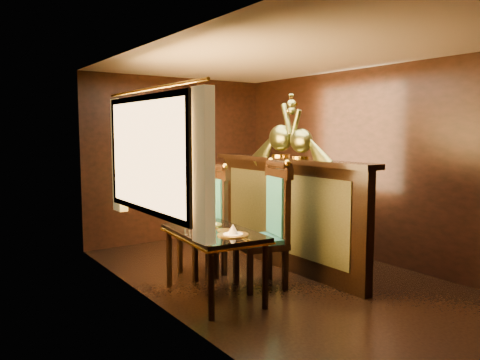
{
  "coord_description": "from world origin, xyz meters",
  "views": [
    {
      "loc": [
        -3.35,
        -4.01,
        1.68
      ],
      "look_at": [
        -0.26,
        0.44,
        1.12
      ],
      "focal_mm": 35.0,
      "sensor_mm": 36.0,
      "label": 1
    }
  ],
  "objects_px": {
    "dining_table": "(214,237)",
    "chair_right": "(211,216)",
    "chair_left": "(271,220)",
    "peacock_right": "(281,126)",
    "peacock_left": "(301,130)"
  },
  "relations": [
    {
      "from": "dining_table",
      "to": "chair_right",
      "type": "relative_size",
      "value": 0.93
    },
    {
      "from": "chair_left",
      "to": "peacock_right",
      "type": "relative_size",
      "value": 1.82
    },
    {
      "from": "dining_table",
      "to": "chair_left",
      "type": "height_order",
      "value": "chair_left"
    },
    {
      "from": "dining_table",
      "to": "chair_right",
      "type": "height_order",
      "value": "chair_right"
    },
    {
      "from": "peacock_left",
      "to": "peacock_right",
      "type": "xyz_separation_m",
      "value": [
        0.0,
        0.37,
        0.05
      ]
    },
    {
      "from": "peacock_right",
      "to": "chair_right",
      "type": "bearing_deg",
      "value": 162.72
    },
    {
      "from": "chair_right",
      "to": "peacock_right",
      "type": "height_order",
      "value": "peacock_right"
    },
    {
      "from": "peacock_left",
      "to": "chair_right",
      "type": "bearing_deg",
      "value": 143.23
    },
    {
      "from": "chair_left",
      "to": "chair_right",
      "type": "bearing_deg",
      "value": 124.16
    },
    {
      "from": "chair_left",
      "to": "chair_right",
      "type": "distance_m",
      "value": 0.84
    },
    {
      "from": "peacock_left",
      "to": "peacock_right",
      "type": "relative_size",
      "value": 0.88
    },
    {
      "from": "chair_right",
      "to": "peacock_left",
      "type": "relative_size",
      "value": 1.96
    },
    {
      "from": "peacock_right",
      "to": "peacock_left",
      "type": "bearing_deg",
      "value": -90.0
    },
    {
      "from": "dining_table",
      "to": "chair_right",
      "type": "distance_m",
      "value": 0.85
    },
    {
      "from": "chair_right",
      "to": "chair_left",
      "type": "bearing_deg",
      "value": -68.51
    }
  ]
}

